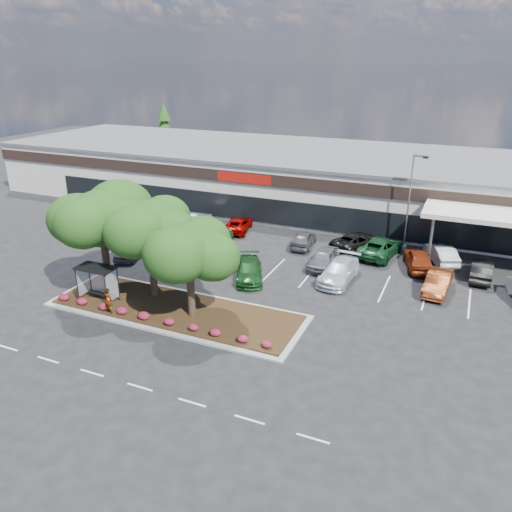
% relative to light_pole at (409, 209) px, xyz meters
% --- Properties ---
extents(ground, '(160.00, 160.00, 0.00)m').
position_rel_light_pole_xyz_m(ground, '(-10.67, -22.66, -3.80)').
color(ground, black).
rests_on(ground, ground).
extents(retail_store, '(80.40, 25.20, 6.25)m').
position_rel_light_pole_xyz_m(retail_store, '(-10.61, 11.25, -0.64)').
color(retail_store, silver).
rests_on(retail_store, ground).
extents(landscape_island, '(18.00, 6.00, 0.26)m').
position_rel_light_pole_xyz_m(landscape_island, '(-12.67, -18.66, -3.67)').
color(landscape_island, '#979692').
rests_on(landscape_island, ground).
extents(lane_markings, '(33.12, 20.06, 0.01)m').
position_rel_light_pole_xyz_m(lane_markings, '(-10.81, -12.24, -3.79)').
color(lane_markings, silver).
rests_on(lane_markings, ground).
extents(shrub_row, '(17.00, 0.80, 0.50)m').
position_rel_light_pole_xyz_m(shrub_row, '(-12.67, -20.76, -3.29)').
color(shrub_row, maroon).
rests_on(shrub_row, landscape_island).
extents(bus_shelter, '(2.75, 1.55, 2.59)m').
position_rel_light_pole_xyz_m(bus_shelter, '(-18.17, -19.71, -1.49)').
color(bus_shelter, black).
rests_on(bus_shelter, landscape_island).
extents(island_tree_west, '(7.20, 7.20, 7.89)m').
position_rel_light_pole_xyz_m(island_tree_west, '(-18.67, -18.16, 0.41)').
color(island_tree_west, '#163B0E').
rests_on(island_tree_west, landscape_island).
extents(island_tree_mid, '(6.60, 6.60, 7.32)m').
position_rel_light_pole_xyz_m(island_tree_mid, '(-15.17, -17.46, 0.12)').
color(island_tree_mid, '#163B0E').
rests_on(island_tree_mid, landscape_island).
extents(island_tree_east, '(5.80, 5.80, 6.50)m').
position_rel_light_pole_xyz_m(island_tree_east, '(-11.17, -18.96, -0.28)').
color(island_tree_east, '#163B0E').
rests_on(island_tree_east, landscape_island).
extents(conifer_north_west, '(4.40, 4.40, 10.00)m').
position_rel_light_pole_xyz_m(conifer_north_west, '(-40.67, 23.34, 1.20)').
color(conifer_north_west, '#163B0E').
rests_on(conifer_north_west, ground).
extents(person_waiting, '(0.71, 0.51, 1.81)m').
position_rel_light_pole_xyz_m(person_waiting, '(-16.40, -20.96, -2.63)').
color(person_waiting, '#594C47').
rests_on(person_waiting, landscape_island).
extents(light_pole, '(1.42, 0.73, 8.64)m').
position_rel_light_pole_xyz_m(light_pole, '(0.00, 0.00, 0.00)').
color(light_pole, '#979692').
rests_on(light_pole, ground).
extents(car_0, '(2.79, 4.70, 1.50)m').
position_rel_light_pole_xyz_m(car_0, '(-21.70, -11.52, -3.05)').
color(car_0, '#515158').
rests_on(car_0, ground).
extents(car_1, '(1.95, 4.50, 1.51)m').
position_rel_light_pole_xyz_m(car_1, '(-18.40, -7.03, -3.04)').
color(car_1, '#194413').
rests_on(car_1, ground).
extents(car_2, '(2.75, 4.83, 1.55)m').
position_rel_light_pole_xyz_m(car_2, '(-15.06, -10.78, -3.02)').
color(car_2, navy).
rests_on(car_2, ground).
extents(car_3, '(2.81, 5.22, 1.69)m').
position_rel_light_pole_xyz_m(car_3, '(-15.53, -7.07, -2.95)').
color(car_3, '#194F24').
rests_on(car_3, ground).
extents(car_4, '(3.98, 5.44, 1.46)m').
position_rel_light_pole_xyz_m(car_4, '(-10.31, -11.63, -3.06)').
color(car_4, '#154318').
rests_on(car_4, ground).
extents(car_5, '(1.95, 4.60, 1.55)m').
position_rel_light_pole_xyz_m(car_5, '(-5.61, -7.03, -3.02)').
color(car_5, slate).
rests_on(car_5, ground).
extents(car_6, '(2.55, 5.60, 1.59)m').
position_rel_light_pole_xyz_m(car_6, '(-3.73, -9.15, -3.00)').
color(car_6, silver).
rests_on(car_6, ground).
extents(car_7, '(1.97, 4.75, 1.53)m').
position_rel_light_pole_xyz_m(car_7, '(3.51, -8.19, -3.03)').
color(car_7, maroon).
rests_on(car_7, ground).
extents(car_9, '(2.29, 4.77, 1.34)m').
position_rel_light_pole_xyz_m(car_9, '(-22.48, -4.23, -3.13)').
color(car_9, white).
rests_on(car_9, ground).
extents(car_10, '(1.78, 4.52, 1.47)m').
position_rel_light_pole_xyz_m(car_10, '(-20.88, -1.82, -3.06)').
color(car_10, slate).
rests_on(car_10, ground).
extents(car_11, '(3.18, 5.24, 1.36)m').
position_rel_light_pole_xyz_m(car_11, '(-16.13, -1.45, -3.12)').
color(car_11, '#860200').
rests_on(car_11, ground).
extents(car_12, '(2.15, 4.52, 1.49)m').
position_rel_light_pole_xyz_m(car_12, '(-8.67, -3.08, -3.05)').
color(car_12, '#4F4E55').
rests_on(car_12, ground).
extents(car_13, '(4.45, 5.94, 1.50)m').
position_rel_light_pole_xyz_m(car_13, '(-4.11, -1.68, -3.05)').
color(car_13, black).
rests_on(car_13, ground).
extents(car_14, '(3.58, 6.20, 1.63)m').
position_rel_light_pole_xyz_m(car_14, '(-1.78, -2.52, -2.98)').
color(car_14, '#144220').
rests_on(car_14, ground).
extents(car_15, '(3.17, 5.21, 1.66)m').
position_rel_light_pole_xyz_m(car_15, '(1.63, -4.20, -2.97)').
color(car_15, maroon).
rests_on(car_15, ground).
extents(car_16, '(3.36, 4.97, 1.55)m').
position_rel_light_pole_xyz_m(car_16, '(3.24, -1.94, -3.02)').
color(car_16, silver).
rests_on(car_16, ground).
extents(car_17, '(1.76, 4.61, 1.50)m').
position_rel_light_pole_xyz_m(car_17, '(6.46, -4.30, -3.05)').
color(car_17, black).
rests_on(car_17, ground).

